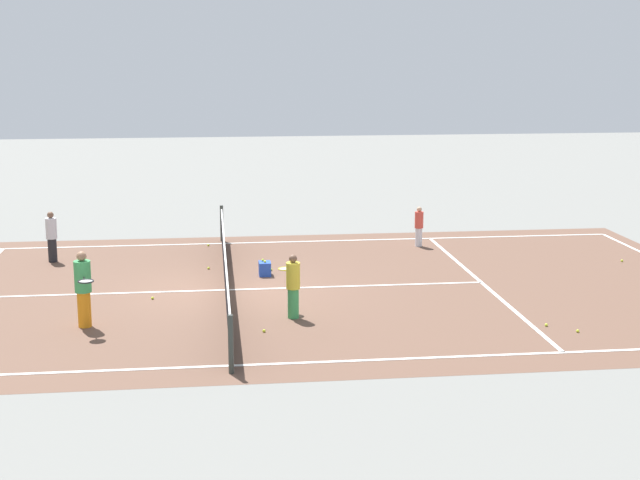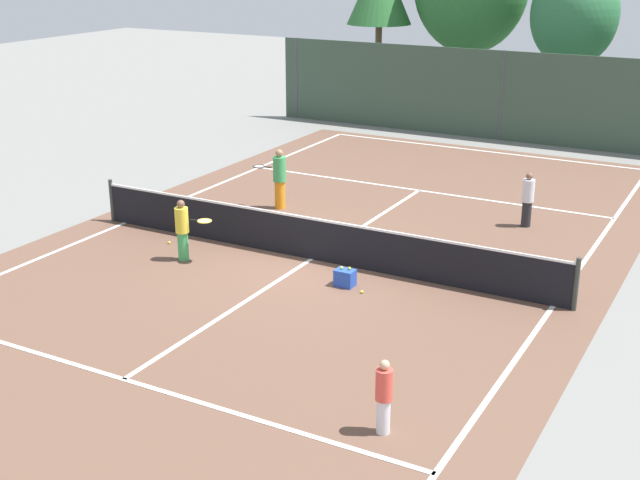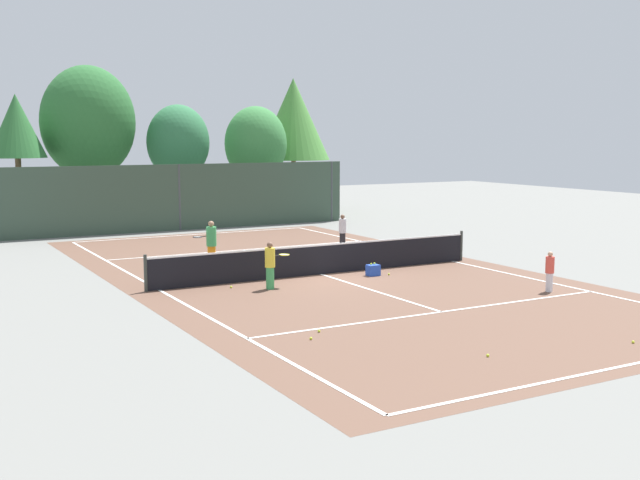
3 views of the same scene
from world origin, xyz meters
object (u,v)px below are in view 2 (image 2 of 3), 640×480
Objects in this scene: tennis_ball_1 at (362,292)px; player_2 at (384,396)px; player_3 at (183,229)px; tennis_ball_5 at (543,294)px; player_1 at (528,199)px; ball_crate at (345,278)px; player_0 at (279,178)px; tennis_ball_4 at (323,232)px; tennis_ball_0 at (409,269)px; tennis_ball_7 at (169,243)px.

player_2 is at bearing -60.63° from tennis_ball_1.
tennis_ball_5 is at bearing 13.45° from player_3.
player_1 is 3.30× the size of ball_crate.
tennis_ball_5 is at bearing -69.84° from player_1.
tennis_ball_4 is (2.03, -1.28, -0.81)m from player_0.
player_1 is 4.58m from tennis_ball_5.
tennis_ball_0 is at bearing 77.53° from tennis_ball_1.
tennis_ball_0 is 1.00× the size of tennis_ball_1.
ball_crate is 0.55m from tennis_ball_1.
player_3 is at bearing -120.91° from tennis_ball_4.
tennis_ball_5 is (3.31, 1.66, 0.00)m from tennis_ball_1.
tennis_ball_4 is (1.88, 3.14, -0.70)m from player_3.
tennis_ball_0 and tennis_ball_1 have the same top height.
tennis_ball_1 is (-1.75, -5.91, -0.69)m from player_1.
tennis_ball_1 is (-0.36, -1.65, 0.00)m from tennis_ball_0.
tennis_ball_1 and tennis_ball_5 have the same top height.
tennis_ball_7 is (-4.89, 0.31, -0.15)m from ball_crate.
tennis_ball_1 is 1.00× the size of tennis_ball_4.
tennis_ball_5 is at bearing -18.17° from player_0.
player_0 is 3.91m from tennis_ball_7.
player_3 is at bearing -135.22° from player_1.
tennis_ball_4 is at bearing -145.26° from player_1.
player_1 is 21.28× the size of tennis_ball_1.
player_0 is 3.83× the size of ball_crate.
player_2 reaches higher than tennis_ball_1.
player_1 is 1.18× the size of player_2.
player_0 is 5.76m from ball_crate.
ball_crate is at bearing -3.60° from tennis_ball_7.
tennis_ball_5 is at bearing 7.54° from tennis_ball_7.
ball_crate reaches higher than tennis_ball_4.
ball_crate is 4.08m from tennis_ball_5.
player_1 is 4.53m from tennis_ball_0.
player_2 is 6.62m from tennis_ball_0.
ball_crate is 3.42m from tennis_ball_4.
player_3 is 4.45m from tennis_ball_1.
player_0 is 6.52m from player_1.
tennis_ball_4 is at bearing 155.62° from tennis_ball_0.
tennis_ball_7 is (-2.87, -2.45, 0.00)m from tennis_ball_4.
player_1 is 0.99× the size of player_3.
tennis_ball_7 is (-0.99, 0.69, -0.70)m from player_3.
tennis_ball_5 is 8.77m from tennis_ball_7.
tennis_ball_0 is at bearing -24.38° from tennis_ball_4.
tennis_ball_0 and tennis_ball_4 have the same top height.
tennis_ball_7 is at bearing -102.58° from player_0.
player_2 reaches higher than tennis_ball_7.
player_1 reaches higher than tennis_ball_5.
ball_crate is 6.45× the size of tennis_ball_5.
player_1 is at bearing 44.78° from player_3.
player_1 is at bearing 71.96° from tennis_ball_0.
player_1 is at bearing 14.88° from player_0.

